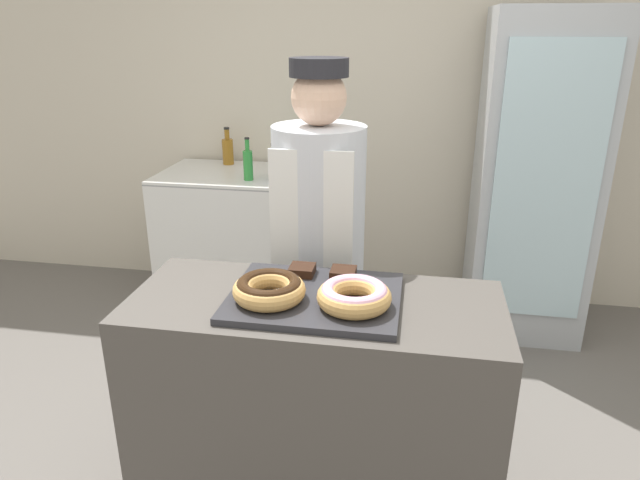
{
  "coord_description": "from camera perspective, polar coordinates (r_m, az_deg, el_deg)",
  "views": [
    {
      "loc": [
        0.32,
        -1.68,
        1.8
      ],
      "look_at": [
        0.0,
        0.1,
        1.11
      ],
      "focal_mm": 32.0,
      "sensor_mm": 36.0,
      "label": 1
    }
  ],
  "objects": [
    {
      "name": "bottle_blue",
      "position": [
        3.48,
        -4.58,
        7.35
      ],
      "size": [
        0.07,
        0.07,
        0.23
      ],
      "color": "#1E4CB2",
      "rests_on": "chest_freezer"
    },
    {
      "name": "serving_tray",
      "position": [
        1.91,
        -0.53,
        -5.77
      ],
      "size": [
        0.57,
        0.45,
        0.02
      ],
      "color": "#2D2D33",
      "rests_on": "display_counter"
    },
    {
      "name": "brownie_back_left",
      "position": [
        2.05,
        -1.8,
        -3.03
      ],
      "size": [
        0.09,
        0.09,
        0.03
      ],
      "color": "black",
      "rests_on": "serving_tray"
    },
    {
      "name": "display_counter",
      "position": [
        2.17,
        -0.48,
        -17.19
      ],
      "size": [
        1.26,
        0.54,
        0.93
      ],
      "color": "#4C4742",
      "rests_on": "ground_plane"
    },
    {
      "name": "beverage_fridge",
      "position": [
        3.58,
        20.67,
        5.66
      ],
      "size": [
        0.66,
        0.63,
        1.9
      ],
      "color": "#ADB2B7",
      "rests_on": "ground_plane"
    },
    {
      "name": "brownie_back_right",
      "position": [
        2.02,
        2.34,
        -3.32
      ],
      "size": [
        0.09,
        0.09,
        0.03
      ],
      "color": "black",
      "rests_on": "serving_tray"
    },
    {
      "name": "donut_light_glaze",
      "position": [
        1.81,
        3.43,
        -5.51
      ],
      "size": [
        0.24,
        0.24,
        0.07
      ],
      "color": "tan",
      "rests_on": "serving_tray"
    },
    {
      "name": "wall_back",
      "position": [
        3.85,
        5.44,
        13.95
      ],
      "size": [
        8.0,
        0.06,
        2.7
      ],
      "color": "beige",
      "rests_on": "ground_plane"
    },
    {
      "name": "bottle_amber",
      "position": [
        3.93,
        -9.21,
        8.86
      ],
      "size": [
        0.07,
        0.07,
        0.25
      ],
      "color": "#99661E",
      "rests_on": "chest_freezer"
    },
    {
      "name": "baker_person",
      "position": [
        2.44,
        -0.12,
        -1.23
      ],
      "size": [
        0.38,
        0.38,
        1.68
      ],
      "color": "#4C4C51",
      "rests_on": "ground_plane"
    },
    {
      "name": "donut_chocolate_glaze",
      "position": [
        1.86,
        -5.11,
        -4.84
      ],
      "size": [
        0.24,
        0.24,
        0.07
      ],
      "color": "tan",
      "rests_on": "serving_tray"
    },
    {
      "name": "bottle_green",
      "position": [
        3.59,
        -3.11,
        7.94
      ],
      "size": [
        0.06,
        0.06,
        0.24
      ],
      "color": "#2D8C38",
      "rests_on": "chest_freezer"
    },
    {
      "name": "chest_freezer",
      "position": [
        3.86,
        -8.5,
        0.19
      ],
      "size": [
        0.91,
        0.66,
        0.91
      ],
      "color": "silver",
      "rests_on": "ground_plane"
    },
    {
      "name": "bottle_green_b",
      "position": [
        3.5,
        -7.22,
        7.58
      ],
      "size": [
        0.06,
        0.06,
        0.26
      ],
      "color": "#2D8C38",
      "rests_on": "chest_freezer"
    }
  ]
}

